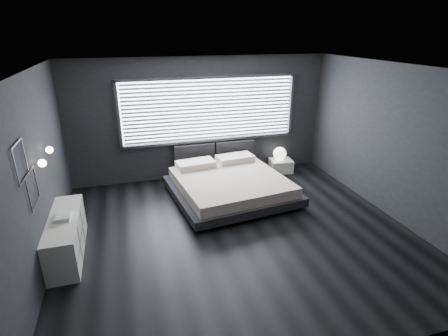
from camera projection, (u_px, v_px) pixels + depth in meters
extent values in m
plane|color=black|center=(237.00, 232.00, 6.17)|extent=(6.00, 6.00, 0.00)
plane|color=white|center=(240.00, 69.00, 5.13)|extent=(6.00, 6.00, 0.00)
cube|color=black|center=(201.00, 119.00, 8.10)|extent=(6.00, 0.04, 2.80)
cube|color=black|center=(333.00, 257.00, 3.20)|extent=(6.00, 0.04, 2.80)
cube|color=black|center=(35.00, 179.00, 4.87)|extent=(0.04, 5.50, 2.80)
cube|color=black|center=(393.00, 142.00, 6.42)|extent=(0.04, 5.50, 2.80)
cube|color=white|center=(210.00, 110.00, 8.06)|extent=(4.00, 0.02, 1.38)
cube|color=#47474C|center=(118.00, 116.00, 7.50)|extent=(0.06, 0.08, 1.48)
cube|color=#47474C|center=(291.00, 105.00, 8.56)|extent=(0.06, 0.08, 1.48)
cube|color=#47474C|center=(210.00, 77.00, 7.76)|extent=(4.14, 0.08, 0.06)
cube|color=#47474C|center=(210.00, 140.00, 8.30)|extent=(4.14, 0.08, 0.06)
cube|color=silver|center=(210.00, 110.00, 8.00)|extent=(3.94, 0.03, 1.32)
cube|color=black|center=(194.00, 155.00, 8.26)|extent=(0.96, 0.16, 0.52)
cube|color=black|center=(235.00, 151.00, 8.52)|extent=(0.96, 0.16, 0.52)
cylinder|color=silver|center=(37.00, 164.00, 4.86)|extent=(0.10, 0.02, 0.02)
sphere|color=#FFE5B7|center=(42.00, 163.00, 4.88)|extent=(0.11, 0.11, 0.11)
cylinder|color=silver|center=(44.00, 150.00, 5.39)|extent=(0.10, 0.02, 0.02)
sphere|color=#FFE5B7|center=(49.00, 150.00, 5.41)|extent=(0.11, 0.11, 0.11)
cube|color=#47474C|center=(16.00, 144.00, 4.14)|extent=(0.01, 0.46, 0.02)
cube|color=#47474C|center=(24.00, 179.00, 4.31)|extent=(0.01, 0.46, 0.02)
cube|color=#47474C|center=(25.00, 156.00, 4.43)|extent=(0.01, 0.02, 0.46)
cube|color=#47474C|center=(15.00, 168.00, 4.02)|extent=(0.01, 0.02, 0.46)
cube|color=#47474C|center=(29.00, 172.00, 4.53)|extent=(0.01, 0.46, 0.02)
cube|color=#47474C|center=(36.00, 204.00, 4.71)|extent=(0.01, 0.46, 0.02)
cube|color=#47474C|center=(36.00, 182.00, 4.83)|extent=(0.01, 0.02, 0.46)
cube|color=#47474C|center=(29.00, 196.00, 4.41)|extent=(0.01, 0.02, 0.46)
cube|color=black|center=(200.00, 226.00, 6.27)|extent=(0.14, 0.14, 0.09)
cube|color=black|center=(295.00, 205.00, 7.02)|extent=(0.14, 0.14, 0.09)
cube|color=black|center=(173.00, 187.00, 7.83)|extent=(0.14, 0.14, 0.09)
cube|color=black|center=(253.00, 173.00, 8.57)|extent=(0.14, 0.14, 0.09)
cube|color=black|center=(231.00, 190.00, 7.38)|extent=(2.62, 2.52, 0.17)
cube|color=#BAAA97|center=(231.00, 182.00, 7.30)|extent=(2.34, 2.34, 0.21)
cube|color=beige|center=(196.00, 164.00, 7.78)|extent=(0.89, 0.55, 0.14)
cube|color=beige|center=(235.00, 158.00, 8.13)|extent=(0.89, 0.55, 0.14)
cube|color=silver|center=(281.00, 166.00, 8.75)|extent=(0.57, 0.50, 0.31)
sphere|color=white|center=(280.00, 154.00, 8.65)|extent=(0.32, 0.32, 0.32)
cube|color=silver|center=(66.00, 236.00, 5.48)|extent=(0.47, 1.62, 0.64)
cube|color=#47474C|center=(82.00, 233.00, 5.54)|extent=(0.02, 1.59, 0.62)
cube|color=silver|center=(63.00, 217.00, 5.35)|extent=(0.26, 0.33, 0.04)
cube|color=silver|center=(63.00, 216.00, 5.32)|extent=(0.22, 0.29, 0.03)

